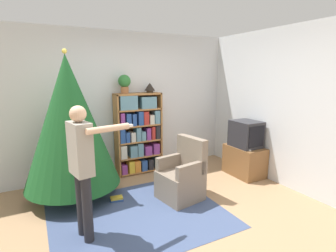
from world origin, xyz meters
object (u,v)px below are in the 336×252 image
object	(u,v)px
table_lamp	(150,87)
christmas_tree	(70,122)
potted_plant	(124,83)
bookshelf	(138,133)
television	(246,134)
standing_person	(82,163)
armchair	(182,178)

from	to	relation	value
table_lamp	christmas_tree	bearing A→B (deg)	-160.50
christmas_tree	potted_plant	size ratio (longest dim) A/B	6.66
bookshelf	potted_plant	world-z (taller)	potted_plant
christmas_tree	table_lamp	bearing A→B (deg)	19.50
television	standing_person	distance (m)	3.02
standing_person	armchair	bearing A→B (deg)	91.43
armchair	table_lamp	distance (m)	1.83
armchair	potted_plant	distance (m)	1.94
standing_person	potted_plant	world-z (taller)	potted_plant
standing_person	christmas_tree	bearing A→B (deg)	167.02
bookshelf	standing_person	distance (m)	2.08
bookshelf	armchair	bearing A→B (deg)	-81.80
christmas_tree	table_lamp	world-z (taller)	christmas_tree
bookshelf	table_lamp	bearing A→B (deg)	2.51
christmas_tree	potted_plant	world-z (taller)	christmas_tree
bookshelf	christmas_tree	distance (m)	1.41
christmas_tree	standing_person	size ratio (longest dim) A/B	1.43
standing_person	potted_plant	bearing A→B (deg)	136.09
bookshelf	television	distance (m)	1.97
armchair	standing_person	world-z (taller)	standing_person
television	standing_person	xyz separation A→B (m)	(-2.96, -0.59, 0.12)
television	bookshelf	bearing A→B (deg)	148.21
television	christmas_tree	bearing A→B (deg)	169.94
armchair	standing_person	bearing A→B (deg)	-87.17
television	table_lamp	bearing A→B (deg)	143.67
television	armchair	distance (m)	1.58
christmas_tree	armchair	world-z (taller)	christmas_tree
standing_person	potted_plant	xyz separation A→B (m)	(1.05, 1.64, 0.79)
bookshelf	christmas_tree	bearing A→B (deg)	-157.42
table_lamp	bookshelf	bearing A→B (deg)	-177.49
bookshelf	armchair	size ratio (longest dim) A/B	1.64
table_lamp	standing_person	bearing A→B (deg)	-133.04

